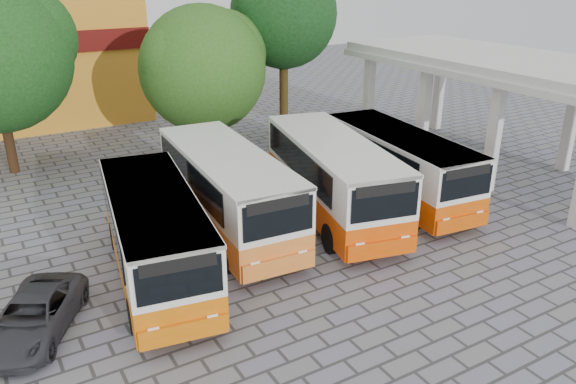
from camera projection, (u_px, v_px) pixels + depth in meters
ground at (372, 249)px, 19.82m from camera, size 90.00×90.00×0.00m
terminal_shelter at (503, 66)px, 26.07m from camera, size 6.80×15.80×5.40m
bus_far_left at (155, 231)px, 17.36m from camera, size 3.65×8.35×2.90m
bus_centre_left at (228, 187)px, 20.42m from camera, size 3.19×8.76×3.10m
bus_centre_right at (333, 174)px, 21.70m from camera, size 4.44×9.12×3.13m
bus_far_right at (399, 162)px, 23.28m from camera, size 3.33×8.37×2.94m
tree_middle at (204, 65)px, 28.08m from camera, size 6.66×6.34×7.62m
tree_right at (284, 11)px, 30.17m from camera, size 6.08×5.79×9.71m
parked_car at (33, 316)px, 15.10m from camera, size 3.63×4.42×1.12m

